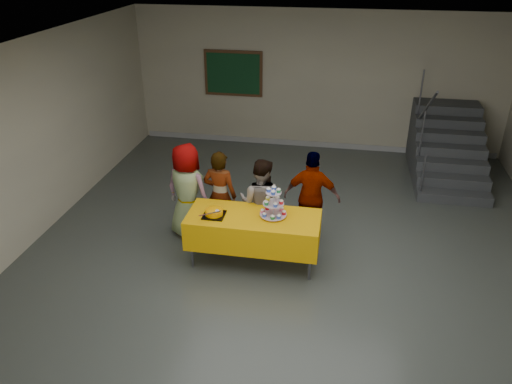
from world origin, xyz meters
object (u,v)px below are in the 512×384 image
(bake_table, at_px, (253,229))
(schoolchild_b, at_px, (220,195))
(noticeboard, at_px, (233,73))
(schoolchild_a, at_px, (187,191))
(schoolchild_d, at_px, (312,197))
(bear_cake, at_px, (214,212))
(schoolchild_c, at_px, (261,202))
(cupcake_stand, at_px, (273,205))
(staircase, at_px, (445,148))

(bake_table, bearing_deg, schoolchild_b, 136.36)
(schoolchild_b, height_order, noticeboard, noticeboard)
(schoolchild_a, bearing_deg, schoolchild_d, -156.06)
(bake_table, height_order, noticeboard, noticeboard)
(schoolchild_a, relative_size, noticeboard, 1.18)
(bake_table, bearing_deg, schoolchild_a, 153.35)
(schoolchild_d, bearing_deg, bear_cake, 37.59)
(schoolchild_c, xyz_separation_m, schoolchild_d, (0.75, 0.24, 0.04))
(bake_table, xyz_separation_m, schoolchild_b, (-0.64, 0.61, 0.17))
(schoolchild_a, bearing_deg, noticeboard, -69.72)
(schoolchild_c, bearing_deg, schoolchild_d, -154.80)
(bear_cake, xyz_separation_m, schoolchild_c, (0.56, 0.63, -0.13))
(schoolchild_b, distance_m, schoolchild_c, 0.65)
(schoolchild_c, bearing_deg, bake_table, 96.66)
(cupcake_stand, relative_size, schoolchild_d, 0.30)
(bake_table, distance_m, bear_cake, 0.62)
(cupcake_stand, bearing_deg, bake_table, -169.40)
(schoolchild_a, relative_size, schoolchild_d, 1.04)
(staircase, bearing_deg, schoolchild_c, -133.85)
(bake_table, bearing_deg, cupcake_stand, 10.60)
(schoolchild_b, height_order, schoolchild_d, schoolchild_d)
(bear_cake, bearing_deg, bake_table, 8.78)
(cupcake_stand, distance_m, bear_cake, 0.84)
(cupcake_stand, bearing_deg, schoolchild_d, 56.28)
(cupcake_stand, height_order, noticeboard, noticeboard)
(schoolchild_b, bearing_deg, bear_cake, 104.41)
(bear_cake, bearing_deg, staircase, 46.51)
(schoolchild_a, height_order, schoolchild_b, schoolchild_a)
(schoolchild_a, distance_m, noticeboard, 4.22)
(noticeboard, bearing_deg, bake_table, -74.23)
(schoolchild_a, relative_size, staircase, 0.64)
(cupcake_stand, xyz_separation_m, bear_cake, (-0.82, -0.14, -0.11))
(schoolchild_d, distance_m, noticeboard, 4.53)
(bear_cake, height_order, noticeboard, noticeboard)
(schoolchild_a, distance_m, staircase, 5.47)
(bear_cake, bearing_deg, schoolchild_d, 33.54)
(staircase, bearing_deg, schoolchild_a, -142.85)
(bake_table, relative_size, cupcake_stand, 4.22)
(schoolchild_c, bearing_deg, schoolchild_b, 2.31)
(cupcake_stand, height_order, schoolchild_c, schoolchild_c)
(noticeboard, bearing_deg, staircase, -10.43)
(schoolchild_d, bearing_deg, noticeboard, -57.91)
(bake_table, distance_m, schoolchild_c, 0.57)
(schoolchild_a, bearing_deg, bake_table, 171.08)
(schoolchild_a, height_order, noticeboard, noticeboard)
(bake_table, bearing_deg, bear_cake, -171.22)
(bake_table, relative_size, schoolchild_c, 1.34)
(schoolchild_a, xyz_separation_m, schoolchild_d, (1.91, 0.21, -0.03))
(schoolchild_a, relative_size, schoolchild_b, 1.06)
(cupcake_stand, relative_size, schoolchild_c, 0.32)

